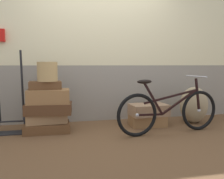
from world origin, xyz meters
TOP-DOWN VIEW (x-y plane):
  - ground at (0.00, 0.00)m, footprint 8.52×5.20m
  - station_building at (0.01, 0.85)m, footprint 6.52×0.74m
  - suitcase_0 at (-0.92, 0.17)m, footprint 0.66×0.43m
  - suitcase_1 at (-0.93, 0.23)m, footprint 0.61×0.40m
  - suitcase_2 at (-0.89, 0.18)m, footprint 0.70×0.47m
  - suitcase_3 at (-0.89, 0.18)m, footprint 0.62×0.41m
  - suitcase_4 at (-0.94, 0.23)m, footprint 0.48×0.30m
  - suitcase_5 at (0.67, 0.22)m, footprint 0.59×0.46m
  - suitcase_6 at (0.68, 0.18)m, footprint 0.61×0.43m
  - wicker_basket at (-0.90, 0.20)m, footprint 0.29×0.29m
  - luggage_trolley at (-1.44, 0.29)m, footprint 0.42×0.37m
  - burlap_sack at (1.52, 0.21)m, footprint 0.48×0.41m
  - bicycle at (0.81, -0.30)m, footprint 1.64×0.46m

SIDE VIEW (x-z plane):
  - ground at x=0.00m, z-range -0.06..0.00m
  - suitcase_0 at x=-0.92m, z-range 0.00..0.13m
  - suitcase_5 at x=0.67m, z-range 0.00..0.17m
  - suitcase_1 at x=-0.93m, z-range 0.13..0.27m
  - suitcase_6 at x=0.68m, z-range 0.17..0.36m
  - luggage_trolley at x=-1.44m, z-range -0.33..0.87m
  - burlap_sack at x=1.52m, z-range 0.00..0.62m
  - bicycle at x=0.81m, z-range -0.09..0.75m
  - suitcase_2 at x=-0.89m, z-range 0.27..0.43m
  - suitcase_3 at x=-0.89m, z-range 0.43..0.63m
  - suitcase_4 at x=-0.94m, z-range 0.63..0.75m
  - wicker_basket at x=-0.90m, z-range 0.75..1.04m
  - station_building at x=0.01m, z-range 0.00..2.66m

